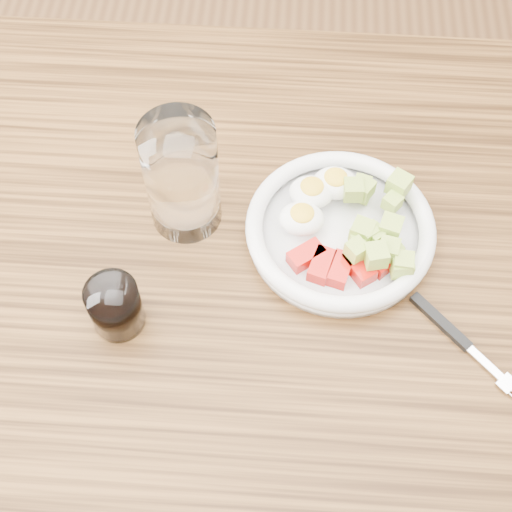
{
  "coord_description": "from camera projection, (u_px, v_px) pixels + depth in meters",
  "views": [
    {
      "loc": [
        0.02,
        -0.44,
        1.55
      ],
      "look_at": [
        -0.01,
        0.01,
        0.8
      ],
      "focal_mm": 50.0,
      "sensor_mm": 36.0,
      "label": 1
    }
  ],
  "objects": [
    {
      "name": "water_glass",
      "position": [
        182.0,
        177.0,
        0.87
      ],
      "size": [
        0.09,
        0.09,
        0.16
      ],
      "primitive_type": "cylinder",
      "color": "white",
      "rests_on": "dining_table"
    },
    {
      "name": "bowl",
      "position": [
        341.0,
        228.0,
        0.91
      ],
      "size": [
        0.24,
        0.24,
        0.06
      ],
      "color": "white",
      "rests_on": "dining_table"
    },
    {
      "name": "fork",
      "position": [
        457.0,
        336.0,
        0.85
      ],
      "size": [
        0.14,
        0.15,
        0.01
      ],
      "color": "black",
      "rests_on": "dining_table"
    },
    {
      "name": "coffee_glass",
      "position": [
        115.0,
        307.0,
        0.83
      ],
      "size": [
        0.06,
        0.06,
        0.07
      ],
      "color": "white",
      "rests_on": "dining_table"
    },
    {
      "name": "dining_table",
      "position": [
        263.0,
        311.0,
        0.98
      ],
      "size": [
        1.5,
        0.9,
        0.77
      ],
      "color": "brown",
      "rests_on": "ground"
    },
    {
      "name": "ground",
      "position": [
        260.0,
        449.0,
        1.56
      ],
      "size": [
        4.0,
        4.0,
        0.0
      ],
      "primitive_type": "plane",
      "color": "brown",
      "rests_on": "ground"
    }
  ]
}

